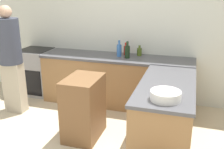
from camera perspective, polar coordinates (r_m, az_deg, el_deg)
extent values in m
cube|color=silver|center=(4.84, 2.20, 10.27)|extent=(8.00, 0.06, 2.70)
cube|color=olive|center=(4.73, 0.93, -1.51)|extent=(2.65, 0.66, 0.85)
cube|color=#4C4C51|center=(4.60, 0.96, 3.69)|extent=(2.68, 0.69, 0.04)
cube|color=olive|center=(3.55, 11.49, -8.91)|extent=(0.66, 1.57, 0.85)
cube|color=#4C4C51|center=(3.37, 11.95, -2.19)|extent=(0.69, 1.60, 0.04)
cube|color=#99999E|center=(5.42, -15.94, 0.60)|extent=(0.61, 0.59, 0.89)
cube|color=black|center=(5.23, -17.57, -1.75)|extent=(0.51, 0.01, 0.50)
cube|color=black|center=(5.31, -16.36, 5.22)|extent=(0.56, 0.54, 0.01)
cube|color=brown|center=(3.69, -6.18, -7.22)|extent=(0.45, 0.64, 0.88)
cylinder|color=white|center=(2.85, 11.58, -4.50)|extent=(0.33, 0.33, 0.10)
cylinder|color=#475B1E|center=(4.67, 5.98, 4.92)|extent=(0.08, 0.08, 0.13)
cylinder|color=#475B1E|center=(4.65, 6.01, 6.01)|extent=(0.04, 0.04, 0.05)
cylinder|color=#386BB7|center=(4.58, 1.56, 5.21)|extent=(0.08, 0.08, 0.21)
cylinder|color=#386BB7|center=(4.55, 1.58, 6.96)|extent=(0.04, 0.04, 0.08)
cylinder|color=red|center=(4.70, 2.97, 5.25)|extent=(0.07, 0.07, 0.16)
cylinder|color=red|center=(4.68, 2.99, 6.57)|extent=(0.03, 0.03, 0.06)
cylinder|color=black|center=(4.48, 3.35, 4.91)|extent=(0.09, 0.09, 0.21)
cylinder|color=black|center=(4.45, 3.39, 6.71)|extent=(0.04, 0.04, 0.08)
cube|color=#ADA38E|center=(4.72, -20.45, -2.68)|extent=(0.33, 0.20, 0.85)
cylinder|color=#383D4C|center=(4.52, -21.55, 6.73)|extent=(0.37, 0.37, 0.73)
sphere|color=tan|center=(4.46, -22.25, 12.55)|extent=(0.20, 0.20, 0.20)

